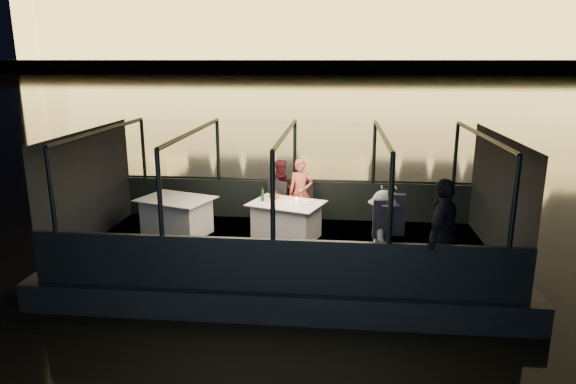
# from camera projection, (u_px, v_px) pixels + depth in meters

# --- Properties ---
(river_water) EXTENTS (500.00, 500.00, 0.00)m
(river_water) POSITION_uv_depth(u_px,v_px,m) (334.00, 84.00, 87.43)
(river_water) COLOR black
(river_water) RESTS_ON ground
(boat_hull) EXTENTS (8.60, 4.40, 1.00)m
(boat_hull) POSITION_uv_depth(u_px,v_px,m) (286.00, 271.00, 10.36)
(boat_hull) COLOR black
(boat_hull) RESTS_ON river_water
(boat_deck) EXTENTS (8.00, 4.00, 0.04)m
(boat_deck) POSITION_uv_depth(u_px,v_px,m) (286.00, 249.00, 10.24)
(boat_deck) COLOR black
(boat_deck) RESTS_ON boat_hull
(gunwale_port) EXTENTS (8.00, 0.08, 0.90)m
(gunwale_port) POSITION_uv_depth(u_px,v_px,m) (295.00, 200.00, 12.05)
(gunwale_port) COLOR black
(gunwale_port) RESTS_ON boat_deck
(gunwale_starboard) EXTENTS (8.00, 0.08, 0.90)m
(gunwale_starboard) POSITION_uv_depth(u_px,v_px,m) (273.00, 266.00, 8.20)
(gunwale_starboard) COLOR black
(gunwale_starboard) RESTS_ON boat_deck
(cabin_glass_port) EXTENTS (8.00, 0.02, 1.40)m
(cabin_glass_port) POSITION_uv_depth(u_px,v_px,m) (295.00, 151.00, 11.76)
(cabin_glass_port) COLOR #99B2B2
(cabin_glass_port) RESTS_ON gunwale_port
(cabin_glass_starboard) EXTENTS (8.00, 0.02, 1.40)m
(cabin_glass_starboard) POSITION_uv_depth(u_px,v_px,m) (273.00, 196.00, 7.91)
(cabin_glass_starboard) COLOR #99B2B2
(cabin_glass_starboard) RESTS_ON gunwale_starboard
(cabin_roof_glass) EXTENTS (8.00, 4.00, 0.02)m
(cabin_roof_glass) POSITION_uv_depth(u_px,v_px,m) (286.00, 133.00, 9.66)
(cabin_roof_glass) COLOR #99B2B2
(cabin_roof_glass) RESTS_ON boat_deck
(end_wall_fore) EXTENTS (0.02, 4.00, 2.30)m
(end_wall_fore) POSITION_uv_depth(u_px,v_px,m) (89.00, 187.00, 10.33)
(end_wall_fore) COLOR black
(end_wall_fore) RESTS_ON boat_deck
(end_wall_aft) EXTENTS (0.02, 4.00, 2.30)m
(end_wall_aft) POSITION_uv_depth(u_px,v_px,m) (499.00, 197.00, 9.57)
(end_wall_aft) COLOR black
(end_wall_aft) RESTS_ON boat_deck
(canopy_ribs) EXTENTS (8.00, 4.00, 2.30)m
(canopy_ribs) POSITION_uv_depth(u_px,v_px,m) (286.00, 192.00, 9.95)
(canopy_ribs) COLOR black
(canopy_ribs) RESTS_ON boat_deck
(embankment) EXTENTS (400.00, 140.00, 6.00)m
(embankment) POSITION_uv_depth(u_px,v_px,m) (338.00, 67.00, 212.41)
(embankment) COLOR #423D33
(embankment) RESTS_ON ground
(dining_table_central) EXTENTS (1.71, 1.46, 0.77)m
(dining_table_central) POSITION_uv_depth(u_px,v_px,m) (286.00, 220.00, 10.73)
(dining_table_central) COLOR white
(dining_table_central) RESTS_ON boat_deck
(dining_table_aft) EXTENTS (1.76, 1.50, 0.79)m
(dining_table_aft) POSITION_uv_depth(u_px,v_px,m) (177.00, 216.00, 10.99)
(dining_table_aft) COLOR white
(dining_table_aft) RESTS_ON boat_deck
(chair_port_left) EXTENTS (0.62, 0.62, 1.01)m
(chair_port_left) POSITION_uv_depth(u_px,v_px,m) (276.00, 208.00, 11.37)
(chair_port_left) COLOR black
(chair_port_left) RESTS_ON boat_deck
(chair_port_right) EXTENTS (0.52, 0.52, 0.89)m
(chair_port_right) POSITION_uv_depth(u_px,v_px,m) (304.00, 207.00, 11.46)
(chair_port_right) COLOR black
(chair_port_right) RESTS_ON boat_deck
(coat_stand) EXTENTS (0.50, 0.42, 1.68)m
(coat_stand) POSITION_uv_depth(u_px,v_px,m) (387.00, 231.00, 8.49)
(coat_stand) COLOR black
(coat_stand) RESTS_ON boat_deck
(person_woman_coral) EXTENTS (0.56, 0.39, 1.52)m
(person_woman_coral) POSITION_uv_depth(u_px,v_px,m) (301.00, 193.00, 11.49)
(person_woman_coral) COLOR #D7624E
(person_woman_coral) RESTS_ON boat_deck
(person_man_maroon) EXTENTS (0.85, 0.75, 1.47)m
(person_man_maroon) POSITION_uv_depth(u_px,v_px,m) (282.00, 191.00, 11.62)
(person_man_maroon) COLOR #3C1118
(person_man_maroon) RESTS_ON boat_deck
(passenger_stripe) EXTENTS (0.58, 1.01, 1.55)m
(passenger_stripe) POSITION_uv_depth(u_px,v_px,m) (384.00, 231.00, 8.63)
(passenger_stripe) COLOR silver
(passenger_stripe) RESTS_ON boat_deck
(passenger_dark) EXTENTS (0.94, 1.19, 1.88)m
(passenger_dark) POSITION_uv_depth(u_px,v_px,m) (442.00, 241.00, 8.15)
(passenger_dark) COLOR black
(passenger_dark) RESTS_ON boat_deck
(wine_bottle) EXTENTS (0.07, 0.07, 0.30)m
(wine_bottle) POSITION_uv_depth(u_px,v_px,m) (263.00, 194.00, 10.73)
(wine_bottle) COLOR #14381B
(wine_bottle) RESTS_ON dining_table_central
(bread_basket) EXTENTS (0.27, 0.27, 0.09)m
(bread_basket) POSITION_uv_depth(u_px,v_px,m) (274.00, 196.00, 10.97)
(bread_basket) COLOR brown
(bread_basket) RESTS_ON dining_table_central
(amber_candle) EXTENTS (0.06, 0.06, 0.08)m
(amber_candle) POSITION_uv_depth(u_px,v_px,m) (297.00, 200.00, 10.73)
(amber_candle) COLOR #F78F3D
(amber_candle) RESTS_ON dining_table_central
(plate_near) EXTENTS (0.31, 0.31, 0.02)m
(plate_near) POSITION_uv_depth(u_px,v_px,m) (305.00, 203.00, 10.56)
(plate_near) COLOR silver
(plate_near) RESTS_ON dining_table_central
(plate_far) EXTENTS (0.27, 0.27, 0.01)m
(plate_far) POSITION_uv_depth(u_px,v_px,m) (270.00, 198.00, 10.95)
(plate_far) COLOR white
(plate_far) RESTS_ON dining_table_central
(wine_glass_white) EXTENTS (0.07, 0.07, 0.19)m
(wine_glass_white) POSITION_uv_depth(u_px,v_px,m) (267.00, 198.00, 10.62)
(wine_glass_white) COLOR silver
(wine_glass_white) RESTS_ON dining_table_central
(wine_glass_red) EXTENTS (0.09, 0.09, 0.19)m
(wine_glass_red) POSITION_uv_depth(u_px,v_px,m) (301.00, 195.00, 10.90)
(wine_glass_red) COLOR silver
(wine_glass_red) RESTS_ON dining_table_central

